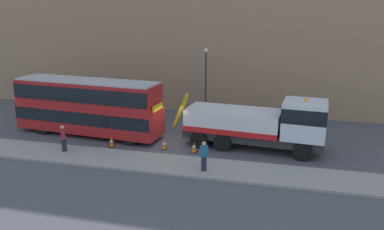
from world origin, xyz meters
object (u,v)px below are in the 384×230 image
at_px(street_lamp, 206,77).
at_px(pedestrian_bystander, 204,156).
at_px(traffic_cone_near_bus, 112,142).
at_px(traffic_cone_midway, 164,144).
at_px(double_decker_bus, 88,105).
at_px(pedestrian_onlooker, 63,139).
at_px(recovery_tow_truck, 260,123).
at_px(traffic_cone_near_truck, 194,147).

bearing_deg(street_lamp, pedestrian_bystander, -78.52).
height_order(traffic_cone_near_bus, traffic_cone_midway, same).
xyz_separation_m(double_decker_bus, pedestrian_onlooker, (0.30, -3.81, -1.25)).
relative_size(double_decker_bus, street_lamp, 1.92).
xyz_separation_m(double_decker_bus, traffic_cone_midway, (6.26, -1.60, -1.89)).
bearing_deg(traffic_cone_midway, street_lamp, 82.65).
distance_m(double_decker_bus, traffic_cone_near_bus, 3.85).
distance_m(recovery_tow_truck, double_decker_bus, 12.30).
xyz_separation_m(recovery_tow_truck, pedestrian_onlooker, (-11.99, -3.76, -0.77)).
bearing_deg(double_decker_bus, traffic_cone_midway, -8.90).
height_order(recovery_tow_truck, pedestrian_bystander, recovery_tow_truck).
bearing_deg(recovery_tow_truck, pedestrian_onlooker, -157.13).
bearing_deg(pedestrian_bystander, street_lamp, -22.98).
bearing_deg(traffic_cone_midway, pedestrian_onlooker, -159.69).
xyz_separation_m(pedestrian_onlooker, traffic_cone_near_bus, (2.39, 1.82, -0.64)).
relative_size(pedestrian_bystander, traffic_cone_near_truck, 2.38).
bearing_deg(recovery_tow_truck, traffic_cone_near_truck, -152.15).
relative_size(double_decker_bus, traffic_cone_near_bus, 15.54).
bearing_deg(traffic_cone_near_bus, pedestrian_bystander, -20.86).
bearing_deg(street_lamp, traffic_cone_near_bus, -118.52).
relative_size(recovery_tow_truck, traffic_cone_midway, 14.21).
bearing_deg(street_lamp, traffic_cone_near_truck, -83.14).
height_order(recovery_tow_truck, traffic_cone_midway, recovery_tow_truck).
bearing_deg(traffic_cone_midway, traffic_cone_near_bus, -173.83).
bearing_deg(traffic_cone_near_truck, pedestrian_bystander, -66.43).
xyz_separation_m(pedestrian_bystander, street_lamp, (-2.25, 11.10, 2.49)).
height_order(pedestrian_onlooker, traffic_cone_midway, pedestrian_onlooker).
height_order(pedestrian_bystander, traffic_cone_near_truck, pedestrian_bystander).
bearing_deg(pedestrian_onlooker, recovery_tow_truck, -14.55).
height_order(pedestrian_onlooker, pedestrian_bystander, same).
height_order(double_decker_bus, traffic_cone_midway, double_decker_bus).
bearing_deg(traffic_cone_near_truck, double_decker_bus, 168.46).
height_order(pedestrian_onlooker, traffic_cone_near_truck, pedestrian_onlooker).
distance_m(recovery_tow_truck, pedestrian_onlooker, 12.59).
relative_size(traffic_cone_near_bus, street_lamp, 0.12).
distance_m(pedestrian_onlooker, traffic_cone_midway, 6.39).
relative_size(pedestrian_onlooker, pedestrian_bystander, 1.00).
height_order(recovery_tow_truck, traffic_cone_near_bus, recovery_tow_truck).
xyz_separation_m(double_decker_bus, pedestrian_bystander, (9.56, -4.60, -1.25)).
bearing_deg(pedestrian_onlooker, double_decker_bus, 62.58).
height_order(traffic_cone_near_truck, street_lamp, street_lamp).
relative_size(pedestrian_onlooker, traffic_cone_near_truck, 2.38).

